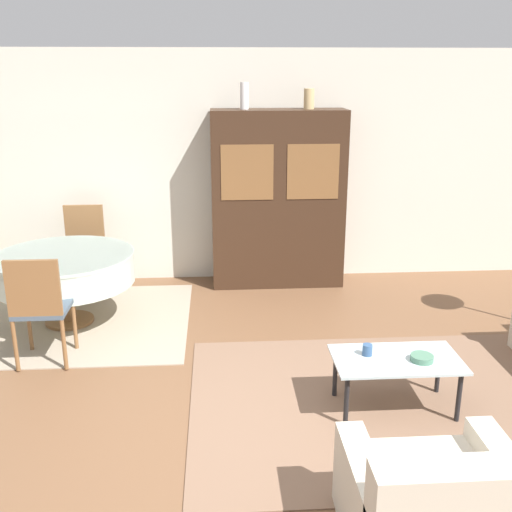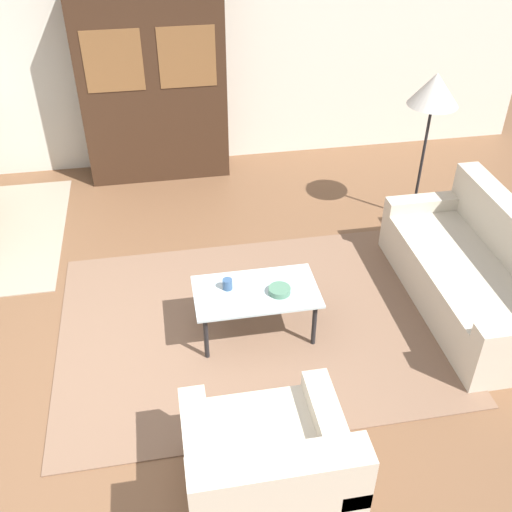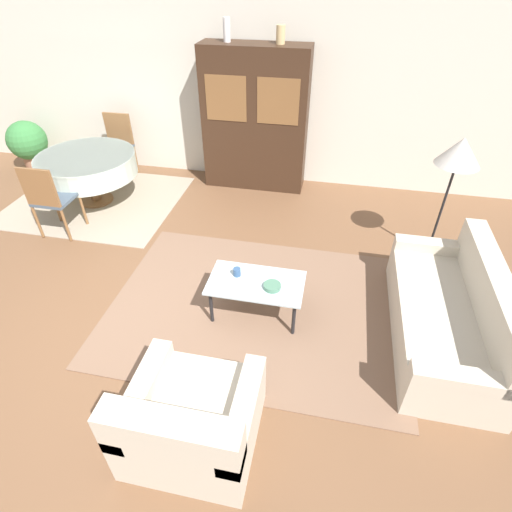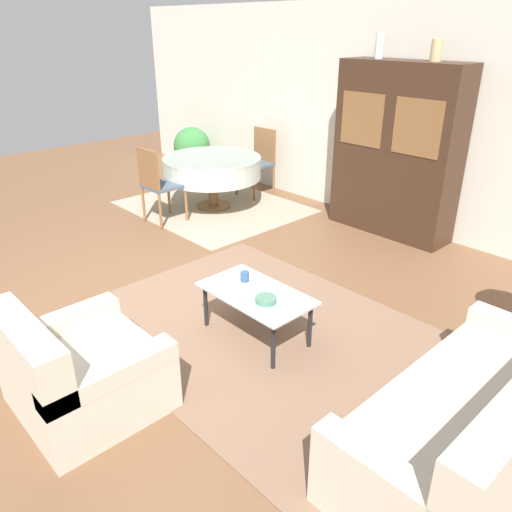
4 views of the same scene
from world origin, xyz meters
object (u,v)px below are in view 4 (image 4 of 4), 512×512
object	(u,v)px
dining_chair_far	(259,158)
cup	(245,276)
dining_table	(212,168)
potted_plant	(192,148)
dining_chair_near	(157,181)
display_cabinet	(396,151)
bowl	(266,300)
vase_tall	(379,45)
vase_short	(436,50)
armchair	(79,372)
couch	(478,422)
coffee_table	(256,297)

from	to	relation	value
dining_chair_far	cup	world-z (taller)	dining_chair_far
dining_table	potted_plant	xyz separation A→B (m)	(-1.60, 0.83, -0.11)
dining_chair_far	potted_plant	size ratio (longest dim) A/B	1.20
dining_chair_near	display_cabinet	bearing A→B (deg)	41.47
cup	bowl	world-z (taller)	cup
dining_table	potted_plant	distance (m)	1.81
display_cabinet	vase_tall	bearing A→B (deg)	179.86
vase_short	dining_chair_near	bearing A→B (deg)	-142.46
armchair	bowl	bearing A→B (deg)	75.68
vase_short	dining_chair_far	bearing A→B (deg)	-176.49
bowl	couch	bearing A→B (deg)	3.36
dining_table	bowl	bearing A→B (deg)	-31.81
bowl	vase_tall	bearing A→B (deg)	111.54
display_cabinet	cup	distance (m)	2.89
couch	bowl	bearing A→B (deg)	93.36
dining_chair_far	vase_tall	distance (m)	2.46
coffee_table	dining_chair_near	bearing A→B (deg)	162.34
cup	display_cabinet	bearing A→B (deg)	98.00
vase_tall	vase_short	distance (m)	0.72
display_cabinet	bowl	world-z (taller)	display_cabinet
dining_chair_near	potted_plant	xyz separation A→B (m)	(-1.60, 1.73, -0.10)
potted_plant	armchair	bearing A→B (deg)	-43.88
display_cabinet	bowl	bearing A→B (deg)	-75.20
armchair	coffee_table	xyz separation A→B (m)	(0.19, 1.45, 0.09)
coffee_table	vase_short	size ratio (longest dim) A/B	4.25
vase_short	vase_tall	bearing A→B (deg)	180.00
display_cabinet	potted_plant	distance (m)	3.88
vase_tall	coffee_table	bearing A→B (deg)	-71.08
vase_short	potted_plant	bearing A→B (deg)	-176.75
dining_chair_near	vase_short	world-z (taller)	vase_short
display_cabinet	dining_chair_near	world-z (taller)	display_cabinet
vase_tall	potted_plant	distance (m)	3.86
couch	vase_short	xyz separation A→B (m)	(-2.12, 2.82, 1.86)
display_cabinet	vase_tall	xyz separation A→B (m)	(-0.38, 0.00, 1.16)
dining_table	vase_tall	world-z (taller)	vase_tall
display_cabinet	armchair	bearing A→B (deg)	-84.51
dining_table	dining_chair_far	xyz separation A→B (m)	(0.00, 0.91, -0.01)
dining_table	coffee_table	bearing A→B (deg)	-32.56
display_cabinet	dining_chair_far	world-z (taller)	display_cabinet
vase_tall	dining_chair_near	bearing A→B (deg)	-133.14
vase_tall	armchair	bearing A→B (deg)	-79.55
armchair	dining_chair_near	xyz separation A→B (m)	(-2.64, 2.35, 0.28)
dining_table	cup	size ratio (longest dim) A/B	15.95
vase_short	armchair	bearing A→B (deg)	-88.95
bowl	potted_plant	world-z (taller)	potted_plant
couch	cup	world-z (taller)	couch
coffee_table	cup	world-z (taller)	cup
couch	dining_chair_near	bearing A→B (deg)	79.64
couch	dining_chair_near	world-z (taller)	dining_chair_near
potted_plant	couch	bearing A→B (deg)	-22.38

